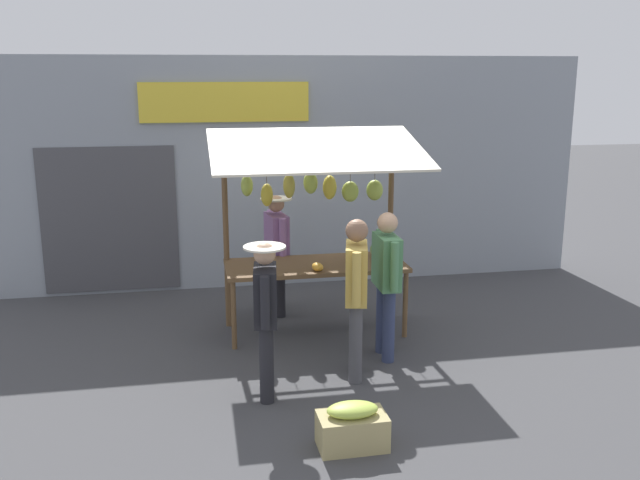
% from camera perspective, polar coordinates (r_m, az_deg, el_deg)
% --- Properties ---
extents(ground_plane, '(40.00, 40.00, 0.00)m').
position_cam_1_polar(ground_plane, '(8.93, -0.36, -7.37)').
color(ground_plane, '#424244').
extents(street_backdrop, '(9.00, 0.30, 3.40)m').
position_cam_1_polar(street_backdrop, '(10.60, -2.84, 5.47)').
color(street_backdrop, '#8C939E').
rests_on(street_backdrop, ground).
extents(market_stall, '(2.50, 1.46, 2.50)m').
position_cam_1_polar(market_stall, '(8.55, -0.21, 2.59)').
color(market_stall, brown).
rests_on(market_stall, ground).
extents(vendor_with_sunhat, '(0.42, 0.69, 1.61)m').
position_cam_1_polar(vendor_with_sunhat, '(9.29, -3.52, -0.41)').
color(vendor_with_sunhat, '#232328').
rests_on(vendor_with_sunhat, ground).
extents(shopper_with_ponytail, '(0.23, 0.71, 1.68)m').
position_cam_1_polar(shopper_with_ponytail, '(7.88, 5.39, -2.79)').
color(shopper_with_ponytail, navy).
rests_on(shopper_with_ponytail, ground).
extents(shopper_with_shopping_bag, '(0.41, 0.68, 1.59)m').
position_cam_1_polar(shopper_with_shopping_bag, '(6.92, -4.42, -5.51)').
color(shopper_with_shopping_bag, '#232328').
rests_on(shopper_with_shopping_bag, ground).
extents(shopper_in_striped_shirt, '(0.33, 0.71, 1.72)m').
position_cam_1_polar(shopper_in_striped_shirt, '(7.34, 2.95, -3.78)').
color(shopper_in_striped_shirt, '#4C4C51').
rests_on(shopper_in_striped_shirt, ground).
extents(produce_crate_near, '(0.60, 0.36, 0.41)m').
position_cam_1_polar(produce_crate_near, '(6.30, 2.62, -14.88)').
color(produce_crate_near, tan).
rests_on(produce_crate_near, ground).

